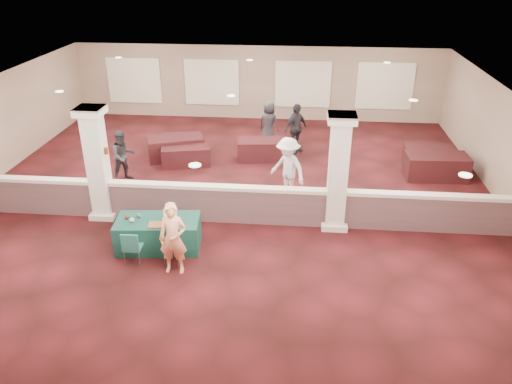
# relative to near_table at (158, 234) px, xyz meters

# --- Properties ---
(ground) EXTENTS (16.00, 16.00, 0.00)m
(ground) POSITION_rel_near_table_xyz_m (1.50, 3.00, -0.40)
(ground) COLOR #441115
(ground) RESTS_ON ground
(wall_back) EXTENTS (16.00, 0.04, 3.20)m
(wall_back) POSITION_rel_near_table_xyz_m (1.50, 11.00, 1.20)
(wall_back) COLOR #816A59
(wall_back) RESTS_ON ground
(wall_front) EXTENTS (16.00, 0.04, 3.20)m
(wall_front) POSITION_rel_near_table_xyz_m (1.50, -5.00, 1.20)
(wall_front) COLOR #816A59
(wall_front) RESTS_ON ground
(ceiling) EXTENTS (16.00, 16.00, 0.02)m
(ceiling) POSITION_rel_near_table_xyz_m (1.50, 3.00, 2.80)
(ceiling) COLOR white
(ceiling) RESTS_ON wall_back
(partition_wall) EXTENTS (15.60, 0.28, 1.10)m
(partition_wall) POSITION_rel_near_table_xyz_m (1.50, 1.50, 0.17)
(partition_wall) COLOR brown
(partition_wall) RESTS_ON ground
(column_left) EXTENTS (0.72, 0.72, 3.20)m
(column_left) POSITION_rel_near_table_xyz_m (-2.00, 1.50, 1.24)
(column_left) COLOR silver
(column_left) RESTS_ON ground
(column_right) EXTENTS (0.72, 0.72, 3.20)m
(column_right) POSITION_rel_near_table_xyz_m (4.50, 1.50, 1.24)
(column_right) COLOR silver
(column_right) RESTS_ON ground
(sconce_left) EXTENTS (0.12, 0.12, 0.18)m
(sconce_left) POSITION_rel_near_table_xyz_m (-2.28, 1.50, 1.60)
(sconce_left) COLOR brown
(sconce_left) RESTS_ON column_left
(sconce_right) EXTENTS (0.12, 0.12, 0.18)m
(sconce_right) POSITION_rel_near_table_xyz_m (-1.72, 1.50, 1.60)
(sconce_right) COLOR brown
(sconce_right) RESTS_ON column_left
(near_table) EXTENTS (2.17, 1.24, 0.80)m
(near_table) POSITION_rel_near_table_xyz_m (0.00, 0.00, 0.00)
(near_table) COLOR #103A30
(near_table) RESTS_ON ground
(conf_chair_main) EXTENTS (0.49, 0.49, 0.84)m
(conf_chair_main) POSITION_rel_near_table_xyz_m (0.56, -0.79, 0.10)
(conf_chair_main) COLOR #21605E
(conf_chair_main) RESTS_ON ground
(conf_chair_side) EXTENTS (0.44, 0.45, 0.88)m
(conf_chair_side) POSITION_rel_near_table_xyz_m (-0.42, -0.79, 0.12)
(conf_chair_side) COLOR #21605E
(conf_chair_side) RESTS_ON ground
(woman) EXTENTS (0.65, 0.44, 1.78)m
(woman) POSITION_rel_near_table_xyz_m (0.66, -0.99, 0.49)
(woman) COLOR #FD886E
(woman) RESTS_ON ground
(far_table_front_left) EXTENTS (2.19, 1.60, 0.80)m
(far_table_front_left) POSITION_rel_near_table_xyz_m (-1.00, 6.00, 0.00)
(far_table_front_left) COLOR black
(far_table_front_left) RESTS_ON ground
(far_table_front_center) EXTENTS (1.82, 1.19, 0.68)m
(far_table_front_center) POSITION_rel_near_table_xyz_m (-0.50, 5.41, -0.06)
(far_table_front_center) COLOR black
(far_table_front_center) RESTS_ON ground
(far_table_front_right) EXTENTS (2.02, 1.06, 0.81)m
(far_table_front_right) POSITION_rel_near_table_xyz_m (8.00, 5.07, 0.01)
(far_table_front_right) COLOR black
(far_table_front_right) RESTS_ON ground
(far_table_back_left) EXTENTS (1.89, 1.35, 0.69)m
(far_table_back_left) POSITION_rel_near_table_xyz_m (-1.00, 6.20, -0.05)
(far_table_back_left) COLOR black
(far_table_back_left) RESTS_ON ground
(far_table_back_center) EXTENTS (1.89, 1.11, 0.73)m
(far_table_back_center) POSITION_rel_near_table_xyz_m (2.13, 6.20, -0.04)
(far_table_back_center) COLOR black
(far_table_back_center) RESTS_ON ground
(far_table_back_right) EXTENTS (1.73, 0.93, 0.68)m
(far_table_back_right) POSITION_rel_near_table_xyz_m (8.00, 6.20, -0.06)
(far_table_back_right) COLOR black
(far_table_back_right) RESTS_ON ground
(attendee_a) EXTENTS (0.92, 0.87, 1.70)m
(attendee_a) POSITION_rel_near_table_xyz_m (-2.21, 3.97, 0.45)
(attendee_a) COLOR black
(attendee_a) RESTS_ON ground
(attendee_b) EXTENTS (1.32, 1.21, 1.93)m
(attendee_b) POSITION_rel_near_table_xyz_m (3.14, 3.16, 0.57)
(attendee_b) COLOR beige
(attendee_b) RESTS_ON ground
(attendee_c) EXTENTS (1.11, 1.14, 1.84)m
(attendee_c) POSITION_rel_near_table_xyz_m (3.30, 7.04, 0.52)
(attendee_c) COLOR black
(attendee_c) RESTS_ON ground
(attendee_d) EXTENTS (0.94, 0.73, 1.68)m
(attendee_d) POSITION_rel_near_table_xyz_m (2.25, 7.83, 0.44)
(attendee_d) COLOR black
(attendee_d) RESTS_ON ground
(laptop_base) EXTENTS (0.38, 0.29, 0.02)m
(laptop_base) POSITION_rel_near_table_xyz_m (0.33, -0.02, 0.41)
(laptop_base) COLOR silver
(laptop_base) RESTS_ON near_table
(laptop_screen) EXTENTS (0.36, 0.05, 0.24)m
(laptop_screen) POSITION_rel_near_table_xyz_m (0.32, 0.10, 0.54)
(laptop_screen) COLOR silver
(laptop_screen) RESTS_ON near_table
(screen_glow) EXTENTS (0.33, 0.04, 0.21)m
(screen_glow) POSITION_rel_near_table_xyz_m (0.32, 0.10, 0.52)
(screen_glow) COLOR #B1BED5
(screen_glow) RESTS_ON near_table
(knitting) EXTENTS (0.47, 0.37, 0.03)m
(knitting) POSITION_rel_near_table_xyz_m (0.08, -0.27, 0.41)
(knitting) COLOR #BF681E
(knitting) RESTS_ON near_table
(yarn_cream) EXTENTS (0.12, 0.12, 0.12)m
(yarn_cream) POSITION_rel_near_table_xyz_m (-0.59, -0.17, 0.46)
(yarn_cream) COLOR beige
(yarn_cream) RESTS_ON near_table
(yarn_red) EXTENTS (0.11, 0.11, 0.11)m
(yarn_red) POSITION_rel_near_table_xyz_m (-0.77, -0.02, 0.45)
(yarn_red) COLOR maroon
(yarn_red) RESTS_ON near_table
(yarn_grey) EXTENTS (0.11, 0.11, 0.11)m
(yarn_grey) POSITION_rel_near_table_xyz_m (-0.50, 0.08, 0.45)
(yarn_grey) COLOR #4C4C51
(yarn_grey) RESTS_ON near_table
(scissors) EXTENTS (0.13, 0.05, 0.01)m
(scissors) POSITION_rel_near_table_xyz_m (0.74, -0.23, 0.40)
(scissors) COLOR red
(scissors) RESTS_ON near_table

